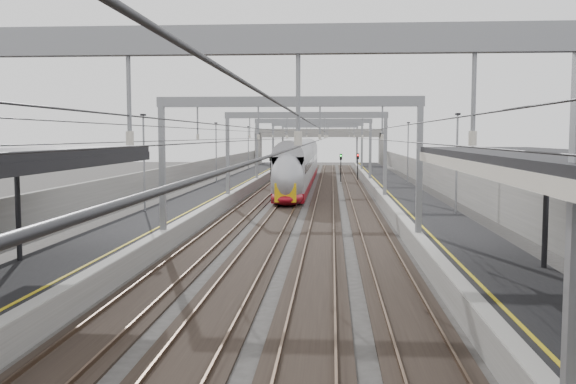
# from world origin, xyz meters

# --- Properties ---
(platform_left) EXTENTS (4.00, 120.00, 1.00)m
(platform_left) POSITION_xyz_m (-8.00, 45.00, 0.50)
(platform_left) COLOR black
(platform_left) RESTS_ON ground
(platform_right) EXTENTS (4.00, 120.00, 1.00)m
(platform_right) POSITION_xyz_m (8.00, 45.00, 0.50)
(platform_right) COLOR black
(platform_right) RESTS_ON ground
(tracks) EXTENTS (11.40, 140.00, 0.20)m
(tracks) POSITION_xyz_m (0.00, 45.00, 0.05)
(tracks) COLOR black
(tracks) RESTS_ON ground
(overhead_line) EXTENTS (13.00, 140.00, 6.60)m
(overhead_line) POSITION_xyz_m (0.00, 51.62, 6.14)
(overhead_line) COLOR gray
(overhead_line) RESTS_ON platform_left
(overbridge) EXTENTS (22.00, 2.20, 6.90)m
(overbridge) POSITION_xyz_m (0.00, 100.00, 5.31)
(overbridge) COLOR gray
(overbridge) RESTS_ON ground
(wall_left) EXTENTS (0.30, 120.00, 3.20)m
(wall_left) POSITION_xyz_m (-11.20, 45.00, 1.60)
(wall_left) COLOR gray
(wall_left) RESTS_ON ground
(wall_right) EXTENTS (0.30, 120.00, 3.20)m
(wall_right) POSITION_xyz_m (11.20, 45.00, 1.60)
(wall_right) COLOR gray
(wall_right) RESTS_ON ground
(train) EXTENTS (2.70, 49.14, 4.26)m
(train) POSITION_xyz_m (-1.50, 63.00, 2.09)
(train) COLOR maroon
(train) RESTS_ON ground
(signal_green) EXTENTS (0.32, 0.32, 3.48)m
(signal_green) POSITION_xyz_m (-5.20, 66.87, 2.42)
(signal_green) COLOR black
(signal_green) RESTS_ON ground
(signal_red_near) EXTENTS (0.32, 0.32, 3.48)m
(signal_red_near) POSITION_xyz_m (3.20, 70.85, 2.42)
(signal_red_near) COLOR black
(signal_red_near) RESTS_ON ground
(signal_red_far) EXTENTS (0.32, 0.32, 3.48)m
(signal_red_far) POSITION_xyz_m (5.40, 73.43, 2.42)
(signal_red_far) COLOR black
(signal_red_far) RESTS_ON ground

